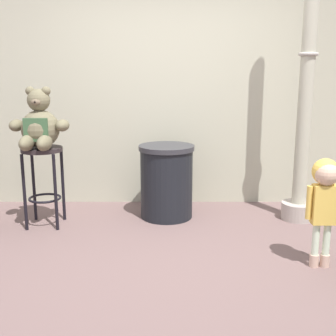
{
  "coord_description": "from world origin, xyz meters",
  "views": [
    {
      "loc": [
        -0.03,
        -3.37,
        1.55
      ],
      "look_at": [
        -0.05,
        0.5,
        0.69
      ],
      "focal_mm": 46.47,
      "sensor_mm": 36.0,
      "label": 1
    }
  ],
  "objects": [
    {
      "name": "ground_plane",
      "position": [
        0.0,
        0.0,
        0.0
      ],
      "size": [
        24.0,
        24.0,
        0.0
      ],
      "primitive_type": "plane",
      "color": "#6A5350"
    },
    {
      "name": "building_wall",
      "position": [
        0.0,
        1.83,
        2.0
      ],
      "size": [
        7.27,
        0.3,
        3.99
      ],
      "primitive_type": "cube",
      "color": "#B0AF96",
      "rests_on": "ground_plane"
    },
    {
      "name": "bar_stool_with_teddy",
      "position": [
        -1.29,
        0.89,
        0.58
      ],
      "size": [
        0.41,
        0.41,
        0.81
      ],
      "color": "#292123",
      "rests_on": "ground_plane"
    },
    {
      "name": "teddy_bear",
      "position": [
        -1.29,
        0.86,
        1.03
      ],
      "size": [
        0.58,
        0.52,
        0.6
      ],
      "color": "#6B6449",
      "rests_on": "bar_stool_with_teddy"
    },
    {
      "name": "child_walking",
      "position": [
        1.2,
        -0.09,
        0.65
      ],
      "size": [
        0.28,
        0.23,
        0.89
      ],
      "rotation": [
        0.0,
        0.0,
        -2.45
      ],
      "color": "#D1AC96",
      "rests_on": "ground_plane"
    },
    {
      "name": "trash_bin",
      "position": [
        -0.05,
        1.15,
        0.4
      ],
      "size": [
        0.59,
        0.59,
        0.79
      ],
      "color": "black",
      "rests_on": "ground_plane"
    },
    {
      "name": "lamppost",
      "position": [
        1.36,
        1.07,
        1.19
      ],
      "size": [
        0.35,
        0.35,
        2.97
      ],
      "color": "#AB9F97",
      "rests_on": "ground_plane"
    }
  ]
}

